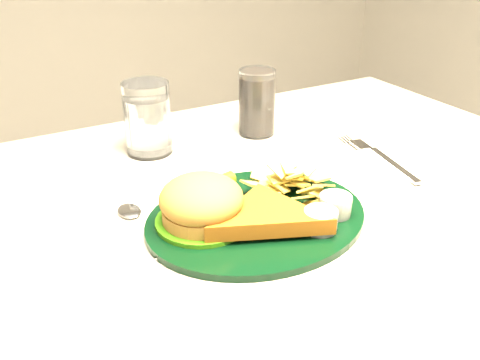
{
  "coord_description": "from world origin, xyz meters",
  "views": [
    {
      "loc": [
        -0.31,
        -0.57,
        1.12
      ],
      "look_at": [
        -0.0,
        -0.02,
        0.8
      ],
      "focal_mm": 40.0,
      "sensor_mm": 36.0,
      "label": 1
    }
  ],
  "objects": [
    {
      "name": "fork_napkin",
      "position": [
        0.28,
        -0.01,
        0.76
      ],
      "size": [
        0.17,
        0.2,
        0.01
      ],
      "primitive_type": null,
      "rotation": [
        0.0,
        0.0,
        -0.2
      ],
      "color": "white",
      "rests_on": "table"
    },
    {
      "name": "cola_glass",
      "position": [
        0.16,
        0.22,
        0.81
      ],
      "size": [
        0.09,
        0.09,
        0.12
      ],
      "primitive_type": "cylinder",
      "rotation": [
        0.0,
        0.0,
        -0.43
      ],
      "color": "black",
      "rests_on": "table"
    },
    {
      "name": "dinner_plate",
      "position": [
        0.01,
        -0.05,
        0.78
      ],
      "size": [
        0.31,
        0.27,
        0.07
      ],
      "primitive_type": null,
      "rotation": [
        0.0,
        0.0,
        0.05
      ],
      "color": "black",
      "rests_on": "table"
    },
    {
      "name": "wrapped_straw",
      "position": [
        -0.06,
        0.17,
        0.75
      ],
      "size": [
        0.2,
        0.07,
        0.01
      ],
      "primitive_type": null,
      "rotation": [
        0.0,
        0.0,
        -0.01
      ],
      "color": "white",
      "rests_on": "table"
    },
    {
      "name": "water_glass",
      "position": [
        -0.04,
        0.23,
        0.81
      ],
      "size": [
        0.1,
        0.1,
        0.12
      ],
      "primitive_type": "cylinder",
      "rotation": [
        0.0,
        0.0,
        -0.39
      ],
      "color": "white",
      "rests_on": "table"
    },
    {
      "name": "spoon",
      "position": [
        -0.12,
        -0.02,
        0.75
      ],
      "size": [
        0.08,
        0.15,
        0.01
      ],
      "primitive_type": null,
      "rotation": [
        0.0,
        0.0,
        -0.34
      ],
      "color": "silver",
      "rests_on": "table"
    }
  ]
}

